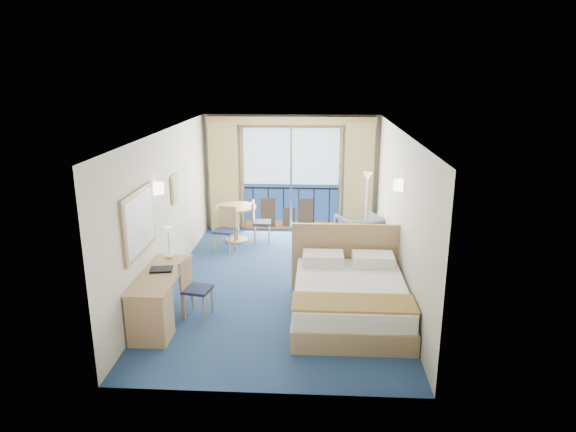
{
  "coord_description": "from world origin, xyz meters",
  "views": [
    {
      "loc": [
        0.58,
        -8.48,
        3.69
      ],
      "look_at": [
        0.1,
        0.2,
        1.19
      ],
      "focal_mm": 32.0,
      "sensor_mm": 36.0,
      "label": 1
    }
  ],
  "objects_px": {
    "nightstand": "(381,267)",
    "table_chair_b": "(226,226)",
    "desk": "(153,308)",
    "desk_chair": "(192,284)",
    "table_chair_a": "(258,219)",
    "bed": "(350,297)",
    "floor_lamp": "(367,190)",
    "armchair": "(360,233)",
    "round_table": "(236,215)"
  },
  "relations": [
    {
      "from": "bed",
      "to": "table_chair_a",
      "type": "height_order",
      "value": "bed"
    },
    {
      "from": "armchair",
      "to": "table_chair_a",
      "type": "height_order",
      "value": "table_chair_a"
    },
    {
      "from": "table_chair_a",
      "to": "table_chair_b",
      "type": "height_order",
      "value": "table_chair_b"
    },
    {
      "from": "nightstand",
      "to": "table_chair_a",
      "type": "relative_size",
      "value": 0.58
    },
    {
      "from": "desk",
      "to": "desk_chair",
      "type": "xyz_separation_m",
      "value": [
        0.42,
        0.65,
        0.09
      ]
    },
    {
      "from": "round_table",
      "to": "floor_lamp",
      "type": "bearing_deg",
      "value": -1.03
    },
    {
      "from": "round_table",
      "to": "table_chair_a",
      "type": "relative_size",
      "value": 0.97
    },
    {
      "from": "table_chair_b",
      "to": "desk_chair",
      "type": "bearing_deg",
      "value": -78.72
    },
    {
      "from": "desk",
      "to": "armchair",
      "type": "bearing_deg",
      "value": 49.46
    },
    {
      "from": "bed",
      "to": "nightstand",
      "type": "xyz_separation_m",
      "value": [
        0.66,
        1.43,
        -0.07
      ]
    },
    {
      "from": "bed",
      "to": "table_chair_b",
      "type": "xyz_separation_m",
      "value": [
        -2.41,
        2.89,
        0.2
      ]
    },
    {
      "from": "nightstand",
      "to": "desk",
      "type": "height_order",
      "value": "desk"
    },
    {
      "from": "armchair",
      "to": "desk_chair",
      "type": "bearing_deg",
      "value": 23.04
    },
    {
      "from": "bed",
      "to": "desk_chair",
      "type": "distance_m",
      "value": 2.42
    },
    {
      "from": "nightstand",
      "to": "desk",
      "type": "bearing_deg",
      "value": -148.01
    },
    {
      "from": "bed",
      "to": "table_chair_b",
      "type": "distance_m",
      "value": 3.77
    },
    {
      "from": "floor_lamp",
      "to": "desk",
      "type": "xyz_separation_m",
      "value": [
        -3.37,
        -4.21,
        -0.77
      ]
    },
    {
      "from": "table_chair_b",
      "to": "bed",
      "type": "bearing_deg",
      "value": -38.97
    },
    {
      "from": "nightstand",
      "to": "armchair",
      "type": "distance_m",
      "value": 1.62
    },
    {
      "from": "floor_lamp",
      "to": "table_chair_b",
      "type": "relative_size",
      "value": 1.7
    },
    {
      "from": "table_chair_a",
      "to": "table_chair_b",
      "type": "distance_m",
      "value": 0.85
    },
    {
      "from": "nightstand",
      "to": "desk_chair",
      "type": "distance_m",
      "value": 3.43
    },
    {
      "from": "bed",
      "to": "desk_chair",
      "type": "bearing_deg",
      "value": -177.74
    },
    {
      "from": "round_table",
      "to": "table_chair_b",
      "type": "bearing_deg",
      "value": -101.22
    },
    {
      "from": "bed",
      "to": "armchair",
      "type": "distance_m",
      "value": 3.04
    },
    {
      "from": "desk_chair",
      "to": "table_chair_a",
      "type": "distance_m",
      "value": 3.63
    },
    {
      "from": "floor_lamp",
      "to": "desk",
      "type": "distance_m",
      "value": 5.45
    },
    {
      "from": "nightstand",
      "to": "table_chair_b",
      "type": "relative_size",
      "value": 0.56
    },
    {
      "from": "nightstand",
      "to": "desk_chair",
      "type": "height_order",
      "value": "desk_chair"
    },
    {
      "from": "round_table",
      "to": "table_chair_a",
      "type": "height_order",
      "value": "table_chair_a"
    },
    {
      "from": "armchair",
      "to": "floor_lamp",
      "type": "distance_m",
      "value": 0.94
    },
    {
      "from": "bed",
      "to": "table_chair_a",
      "type": "relative_size",
      "value": 2.44
    },
    {
      "from": "desk_chair",
      "to": "bed",
      "type": "bearing_deg",
      "value": -76.99
    },
    {
      "from": "nightstand",
      "to": "table_chair_b",
      "type": "height_order",
      "value": "table_chair_b"
    },
    {
      "from": "floor_lamp",
      "to": "desk",
      "type": "height_order",
      "value": "floor_lamp"
    },
    {
      "from": "round_table",
      "to": "table_chair_b",
      "type": "height_order",
      "value": "table_chair_b"
    },
    {
      "from": "desk",
      "to": "desk_chair",
      "type": "height_order",
      "value": "desk_chair"
    },
    {
      "from": "bed",
      "to": "round_table",
      "type": "distance_m",
      "value": 4.2
    },
    {
      "from": "armchair",
      "to": "floor_lamp",
      "type": "xyz_separation_m",
      "value": [
        0.15,
        0.45,
        0.82
      ]
    },
    {
      "from": "nightstand",
      "to": "table_chair_b",
      "type": "distance_m",
      "value": 3.41
    },
    {
      "from": "desk",
      "to": "table_chair_b",
      "type": "distance_m",
      "value": 3.67
    },
    {
      "from": "armchair",
      "to": "desk_chair",
      "type": "height_order",
      "value": "desk_chair"
    },
    {
      "from": "armchair",
      "to": "floor_lamp",
      "type": "height_order",
      "value": "floor_lamp"
    },
    {
      "from": "nightstand",
      "to": "desk",
      "type": "relative_size",
      "value": 0.32
    },
    {
      "from": "floor_lamp",
      "to": "nightstand",
      "type": "bearing_deg",
      "value": -86.86
    },
    {
      "from": "nightstand",
      "to": "armchair",
      "type": "height_order",
      "value": "armchair"
    },
    {
      "from": "desk_chair",
      "to": "floor_lamp",
      "type": "bearing_deg",
      "value": -28.94
    },
    {
      "from": "desk",
      "to": "desk_chair",
      "type": "distance_m",
      "value": 0.78
    },
    {
      "from": "bed",
      "to": "table_chair_a",
      "type": "xyz_separation_m",
      "value": [
        -1.8,
        3.49,
        0.18
      ]
    },
    {
      "from": "floor_lamp",
      "to": "desk_chair",
      "type": "distance_m",
      "value": 4.67
    }
  ]
}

